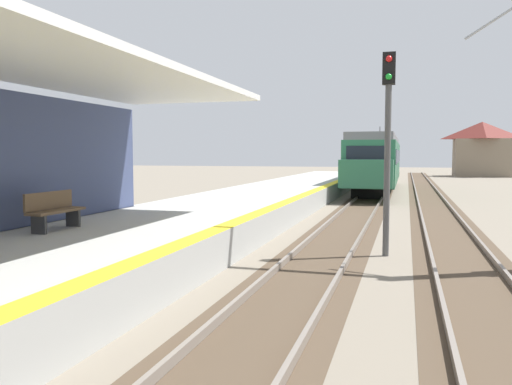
{
  "coord_description": "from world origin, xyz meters",
  "views": [
    {
      "loc": [
        3.94,
        4.6,
        2.65
      ],
      "look_at": [
        1.9,
        11.54,
        2.1
      ],
      "focal_mm": 35.97,
      "sensor_mm": 36.0,
      "label": 1
    }
  ],
  "objects_px": {
    "approaching_train": "(377,161)",
    "rail_signal_post": "(388,132)",
    "distant_trackside_house": "(482,148)",
    "platform_bench": "(54,209)"
  },
  "relations": [
    {
      "from": "approaching_train",
      "to": "distant_trackside_house",
      "type": "relative_size",
      "value": 2.97
    },
    {
      "from": "rail_signal_post",
      "to": "distant_trackside_house",
      "type": "distance_m",
      "value": 52.52
    },
    {
      "from": "approaching_train",
      "to": "rail_signal_post",
      "type": "relative_size",
      "value": 3.77
    },
    {
      "from": "approaching_train",
      "to": "platform_bench",
      "type": "bearing_deg",
      "value": -101.83
    },
    {
      "from": "platform_bench",
      "to": "distant_trackside_house",
      "type": "xyz_separation_m",
      "value": [
        16.16,
        55.42,
        1.96
      ]
    },
    {
      "from": "platform_bench",
      "to": "approaching_train",
      "type": "bearing_deg",
      "value": 78.17
    },
    {
      "from": "approaching_train",
      "to": "distant_trackside_house",
      "type": "bearing_deg",
      "value": 69.65
    },
    {
      "from": "platform_bench",
      "to": "rail_signal_post",
      "type": "bearing_deg",
      "value": 26.77
    },
    {
      "from": "rail_signal_post",
      "to": "distant_trackside_house",
      "type": "bearing_deg",
      "value": 80.25
    },
    {
      "from": "rail_signal_post",
      "to": "distant_trackside_house",
      "type": "height_order",
      "value": "distant_trackside_house"
    }
  ]
}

